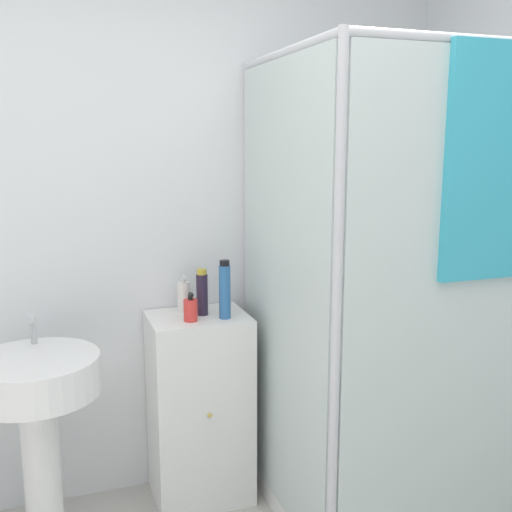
% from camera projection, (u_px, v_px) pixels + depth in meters
% --- Properties ---
extents(wall_back, '(6.40, 0.06, 2.50)m').
position_uv_depth(wall_back, '(97.00, 235.00, 2.70)').
color(wall_back, silver).
rests_on(wall_back, ground_plane).
extents(shower_enclosure, '(0.98, 1.01, 2.02)m').
position_uv_depth(shower_enclosure, '(380.00, 401.00, 2.62)').
color(shower_enclosure, white).
rests_on(shower_enclosure, ground_plane).
extents(vanity_cabinet, '(0.44, 0.37, 0.89)m').
position_uv_depth(vanity_cabinet, '(200.00, 407.00, 2.79)').
color(vanity_cabinet, white).
rests_on(vanity_cabinet, ground_plane).
extents(sink, '(0.50, 0.50, 0.97)m').
position_uv_depth(sink, '(37.00, 404.00, 2.36)').
color(sink, white).
rests_on(sink, ground_plane).
extents(soap_dispenser, '(0.06, 0.06, 0.13)m').
position_uv_depth(soap_dispenser, '(191.00, 310.00, 2.62)').
color(soap_dispenser, red).
rests_on(soap_dispenser, vanity_cabinet).
extents(shampoo_bottle_tall_black, '(0.05, 0.05, 0.21)m').
position_uv_depth(shampoo_bottle_tall_black, '(202.00, 293.00, 2.70)').
color(shampoo_bottle_tall_black, '#281E33').
rests_on(shampoo_bottle_tall_black, vanity_cabinet).
extents(shampoo_bottle_blue, '(0.05, 0.05, 0.26)m').
position_uv_depth(shampoo_bottle_blue, '(225.00, 290.00, 2.64)').
color(shampoo_bottle_blue, '#2D66A3').
rests_on(shampoo_bottle_blue, vanity_cabinet).
extents(lotion_bottle_white, '(0.06, 0.06, 0.17)m').
position_uv_depth(lotion_bottle_white, '(184.00, 296.00, 2.76)').
color(lotion_bottle_white, white).
rests_on(lotion_bottle_white, vanity_cabinet).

